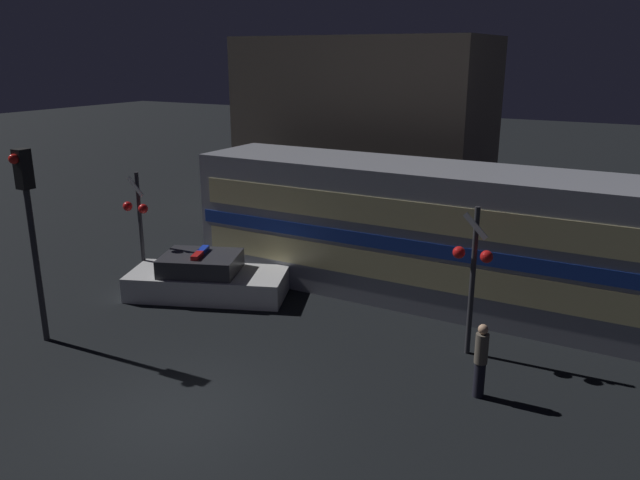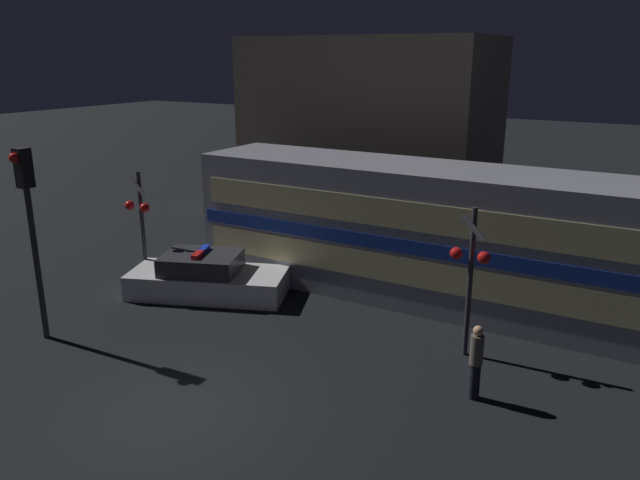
% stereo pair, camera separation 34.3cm
% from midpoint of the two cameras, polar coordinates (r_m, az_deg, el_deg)
% --- Properties ---
extents(ground_plane, '(120.00, 120.00, 0.00)m').
position_cam_midpoint_polar(ground_plane, '(12.75, -12.29, -15.08)').
color(ground_plane, black).
extents(train, '(14.08, 2.87, 3.73)m').
position_cam_midpoint_polar(train, '(17.37, 11.15, 0.45)').
color(train, gray).
rests_on(train, ground_plane).
extents(police_car, '(4.77, 3.32, 1.33)m').
position_cam_midpoint_polar(police_car, '(18.03, -9.77, -3.45)').
color(police_car, silver).
rests_on(police_car, ground_plane).
extents(pedestrian, '(0.26, 0.26, 1.57)m').
position_cam_midpoint_polar(pedestrian, '(12.93, 14.81, -10.69)').
color(pedestrian, black).
rests_on(pedestrian, ground_plane).
extents(crossing_signal_near, '(0.89, 0.34, 3.47)m').
position_cam_midpoint_polar(crossing_signal_near, '(14.12, 14.22, -2.64)').
color(crossing_signal_near, '#2D2D33').
rests_on(crossing_signal_near, ground_plane).
extents(crossing_signal_far, '(0.89, 0.34, 3.37)m').
position_cam_midpoint_polar(crossing_signal_far, '(19.00, -15.64, 2.04)').
color(crossing_signal_far, '#2D2D33').
rests_on(crossing_signal_far, ground_plane).
extents(traffic_light_corner, '(0.30, 0.46, 4.62)m').
position_cam_midpoint_polar(traffic_light_corner, '(15.70, -24.49, 2.32)').
color(traffic_light_corner, '#2D2D33').
rests_on(traffic_light_corner, ground_plane).
extents(building_left, '(9.37, 4.81, 7.24)m').
position_cam_midpoint_polar(building_left, '(24.81, 4.88, 9.67)').
color(building_left, '#726656').
rests_on(building_left, ground_plane).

